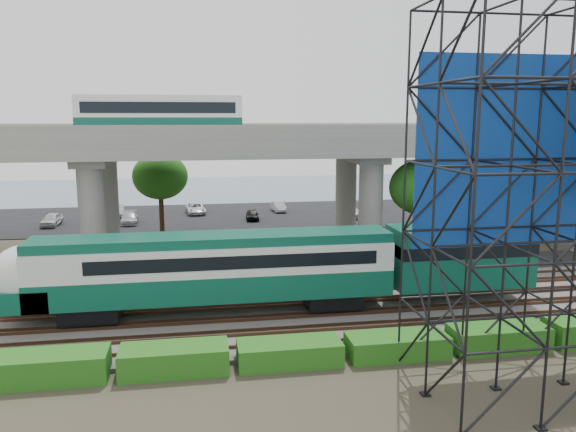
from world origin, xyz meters
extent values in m
plane|color=#474233|center=(0.00, 0.00, 0.00)|extent=(140.00, 140.00, 0.00)
cube|color=slate|center=(0.00, 2.00, 0.10)|extent=(90.00, 12.00, 0.20)
cube|color=black|center=(0.00, 10.50, 0.04)|extent=(90.00, 5.00, 0.08)
cube|color=black|center=(0.00, 34.00, 0.04)|extent=(90.00, 18.00, 0.08)
cube|color=slate|center=(0.00, 56.00, 0.01)|extent=(140.00, 40.00, 0.03)
cube|color=#472D1E|center=(0.00, -2.72, 0.28)|extent=(90.00, 0.08, 0.16)
cube|color=#472D1E|center=(0.00, -1.28, 0.28)|extent=(90.00, 0.08, 0.16)
cube|color=#472D1E|center=(0.00, -0.72, 0.28)|extent=(90.00, 0.08, 0.16)
cube|color=#472D1E|center=(0.00, 0.72, 0.28)|extent=(90.00, 0.08, 0.16)
cube|color=#472D1E|center=(0.00, 1.28, 0.28)|extent=(90.00, 0.08, 0.16)
cube|color=#472D1E|center=(0.00, 2.72, 0.28)|extent=(90.00, 0.08, 0.16)
cube|color=#472D1E|center=(0.00, 3.28, 0.28)|extent=(90.00, 0.08, 0.16)
cube|color=#472D1E|center=(0.00, 4.72, 0.28)|extent=(90.00, 0.08, 0.16)
cube|color=#472D1E|center=(0.00, 5.28, 0.28)|extent=(90.00, 0.08, 0.16)
cube|color=#472D1E|center=(0.00, 6.72, 0.28)|extent=(90.00, 0.08, 0.16)
cube|color=black|center=(-8.48, 2.00, 0.81)|extent=(3.00, 2.20, 0.90)
cube|color=black|center=(4.52, 2.00, 0.81)|extent=(3.00, 2.20, 0.90)
cube|color=#0A4A38|center=(-1.98, 2.00, 1.96)|extent=(19.00, 3.00, 1.40)
cube|color=silver|center=(-1.98, 2.00, 3.41)|extent=(19.00, 3.00, 1.50)
cube|color=#0A4A38|center=(-1.98, 2.00, 4.41)|extent=(19.00, 2.60, 0.50)
cube|color=black|center=(-0.98, 2.00, 3.46)|extent=(15.00, 3.06, 0.70)
ellipsoid|color=silver|center=(-11.48, 2.00, 2.86)|extent=(3.60, 3.00, 3.20)
cube|color=#0A4A38|center=(-11.48, 2.00, 1.81)|extent=(2.60, 3.00, 1.10)
cube|color=black|center=(-12.58, 2.00, 3.36)|extent=(0.48, 2.00, 1.09)
cube|color=#0A4A38|center=(12.02, 2.00, 2.96)|extent=(8.00, 3.00, 3.40)
cube|color=#9E9B93|center=(0.00, 16.00, 8.60)|extent=(80.00, 12.00, 1.20)
cube|color=#9E9B93|center=(0.00, 10.25, 9.75)|extent=(80.00, 0.50, 1.10)
cube|color=#9E9B93|center=(0.00, 21.75, 9.75)|extent=(80.00, 0.50, 1.10)
cylinder|color=#9E9B93|center=(-10.00, 12.50, 4.00)|extent=(1.80, 1.80, 8.00)
cylinder|color=#9E9B93|center=(-10.00, 19.50, 4.00)|extent=(1.80, 1.80, 8.00)
cube|color=#9E9B93|center=(-10.00, 16.00, 7.70)|extent=(2.40, 9.00, 0.60)
cylinder|color=#9E9B93|center=(10.00, 12.50, 4.00)|extent=(1.80, 1.80, 8.00)
cylinder|color=#9E9B93|center=(10.00, 19.50, 4.00)|extent=(1.80, 1.80, 8.00)
cube|color=#9E9B93|center=(10.00, 16.00, 7.70)|extent=(2.40, 9.00, 0.60)
cylinder|color=#9E9B93|center=(28.00, 19.50, 4.00)|extent=(1.80, 1.80, 8.00)
cube|color=#9E9B93|center=(28.00, 16.00, 7.70)|extent=(2.40, 9.00, 0.60)
cube|color=black|center=(-5.32, 16.00, 9.55)|extent=(12.00, 2.50, 0.70)
cube|color=#0A4A38|center=(-5.32, 16.00, 10.35)|extent=(12.00, 2.50, 0.90)
cube|color=silver|center=(-5.32, 16.00, 11.45)|extent=(12.00, 2.50, 1.30)
cube|color=black|center=(-5.32, 16.00, 11.50)|extent=(11.00, 2.56, 0.80)
cube|color=silver|center=(-5.32, 16.00, 12.25)|extent=(12.00, 2.40, 0.30)
cube|color=navy|center=(10.31, -4.95, 9.30)|extent=(8.10, 0.08, 8.25)
cube|color=black|center=(10.31, -8.00, 0.04)|extent=(9.36, 6.36, 0.08)
cube|color=#165613|center=(-9.00, -4.30, 0.60)|extent=(4.60, 1.80, 1.20)
cube|color=#165613|center=(-4.00, -4.30, 0.58)|extent=(4.60, 1.80, 1.15)
cube|color=#165613|center=(1.00, -4.30, 0.52)|extent=(4.60, 1.80, 1.03)
cube|color=#165613|center=(6.00, -4.30, 0.51)|extent=(4.60, 1.80, 1.01)
cube|color=#165613|center=(11.00, -4.30, 0.56)|extent=(4.60, 1.80, 1.12)
cylinder|color=#382314|center=(14.00, 12.50, 2.40)|extent=(0.44, 0.44, 4.80)
ellipsoid|color=#165613|center=(14.00, 12.50, 5.60)|extent=(4.94, 4.94, 4.18)
cylinder|color=#382314|center=(-6.00, 24.00, 2.40)|extent=(0.44, 0.44, 4.80)
ellipsoid|color=#165613|center=(-6.00, 24.00, 5.60)|extent=(4.94, 4.94, 4.18)
imported|color=black|center=(-10.62, 10.93, 0.76)|extent=(5.36, 3.95, 1.35)
imported|color=#B9B9B9|center=(-17.21, 31.00, 0.71)|extent=(1.75, 3.82, 1.27)
imported|color=#ABAFB3|center=(-11.55, 36.00, 0.72)|extent=(2.20, 4.09, 1.28)
imported|color=#A1A4A9|center=(-9.67, 31.00, 0.66)|extent=(1.90, 4.11, 1.16)
imported|color=silver|center=(-2.96, 36.00, 0.68)|extent=(2.40, 4.46, 1.19)
imported|color=black|center=(2.98, 31.00, 0.63)|extent=(1.46, 3.30, 1.11)
imported|color=#A8ABAF|center=(6.53, 36.00, 0.66)|extent=(1.50, 3.59, 1.16)
imported|color=silver|center=(13.73, 31.00, 0.68)|extent=(1.96, 4.23, 1.20)
imported|color=#A0A1A7|center=(17.57, 36.00, 0.68)|extent=(2.83, 4.66, 1.21)
camera|label=1|loc=(-2.90, -27.38, 10.77)|focal=35.00mm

